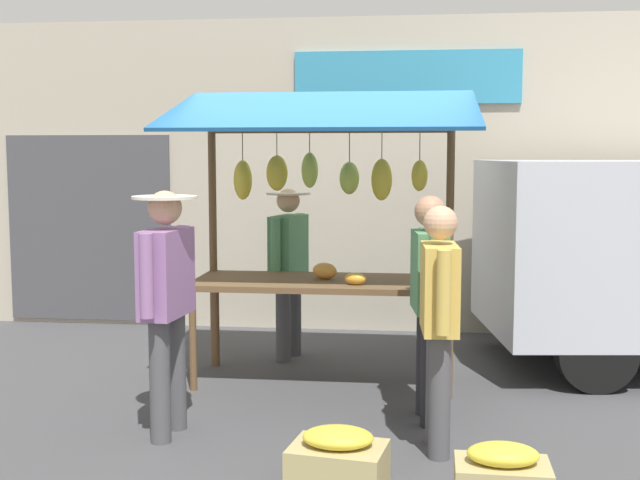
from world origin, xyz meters
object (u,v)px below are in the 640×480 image
(market_stall, at_px, (324,199))
(vendor_with_sunhat, at_px, (288,259))
(shopper_with_shopping_bag, at_px, (429,292))
(shopper_in_grey_tee, at_px, (167,291))
(shopper_in_striped_shirt, at_px, (439,311))
(produce_crate_side, at_px, (338,460))

(market_stall, bearing_deg, vendor_with_sunhat, -59.40)
(market_stall, height_order, shopper_with_shopping_bag, market_stall)
(shopper_in_grey_tee, distance_m, shopper_in_striped_shirt, 1.84)
(shopper_with_shopping_bag, distance_m, shopper_in_grey_tee, 1.86)
(vendor_with_sunhat, height_order, shopper_with_shopping_bag, shopper_with_shopping_bag)
(market_stall, height_order, produce_crate_side, market_stall)
(shopper_with_shopping_bag, distance_m, shopper_in_striped_shirt, 0.62)
(vendor_with_sunhat, height_order, shopper_in_striped_shirt, vendor_with_sunhat)
(market_stall, relative_size, shopper_with_shopping_bag, 1.52)
(shopper_with_shopping_bag, xyz_separation_m, produce_crate_side, (0.53, 1.28, -0.79))
(market_stall, xyz_separation_m, shopper_in_grey_tee, (0.91, 1.51, -0.55))
(shopper_with_shopping_bag, bearing_deg, market_stall, 35.27)
(shopper_in_grey_tee, distance_m, produce_crate_side, 1.68)
(market_stall, height_order, shopper_in_striped_shirt, market_stall)
(produce_crate_side, bearing_deg, market_stall, -81.42)
(vendor_with_sunhat, distance_m, shopper_with_shopping_bag, 2.12)
(shopper_in_grey_tee, bearing_deg, vendor_with_sunhat, -6.63)
(market_stall, height_order, shopper_in_grey_tee, market_stall)
(shopper_with_shopping_bag, xyz_separation_m, shopper_in_grey_tee, (1.78, 0.53, 0.06))
(market_stall, xyz_separation_m, shopper_in_striped_shirt, (-0.93, 1.59, -0.63))
(vendor_with_sunhat, distance_m, shopper_in_grey_tee, 2.27)
(shopper_in_striped_shirt, xyz_separation_m, produce_crate_side, (0.59, 0.67, -0.77))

